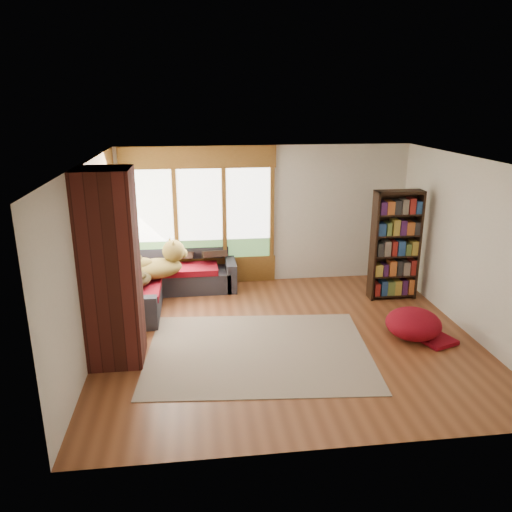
{
  "coord_description": "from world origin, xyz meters",
  "views": [
    {
      "loc": [
        -1.29,
        -6.62,
        3.41
      ],
      "look_at": [
        -0.33,
        1.08,
        0.95
      ],
      "focal_mm": 35.0,
      "sensor_mm": 36.0,
      "label": 1
    }
  ],
  "objects_px": {
    "bookshelf": "(395,246)",
    "brick_chimney": "(111,269)",
    "sectional_sofa": "(160,284)",
    "area_rug": "(259,351)",
    "dog_brindle": "(136,269)",
    "dog_tan": "(159,259)",
    "pouf": "(413,323)"
  },
  "relations": [
    {
      "from": "brick_chimney",
      "to": "dog_tan",
      "type": "distance_m",
      "value": 2.04
    },
    {
      "from": "sectional_sofa",
      "to": "dog_tan",
      "type": "bearing_deg",
      "value": -80.84
    },
    {
      "from": "area_rug",
      "to": "dog_brindle",
      "type": "height_order",
      "value": "dog_brindle"
    },
    {
      "from": "brick_chimney",
      "to": "sectional_sofa",
      "type": "relative_size",
      "value": 1.18
    },
    {
      "from": "sectional_sofa",
      "to": "bookshelf",
      "type": "distance_m",
      "value": 4.16
    },
    {
      "from": "dog_tan",
      "to": "dog_brindle",
      "type": "relative_size",
      "value": 1.38
    },
    {
      "from": "sectional_sofa",
      "to": "area_rug",
      "type": "bearing_deg",
      "value": -56.71
    },
    {
      "from": "brick_chimney",
      "to": "dog_brindle",
      "type": "xyz_separation_m",
      "value": [
        0.11,
        1.66,
        -0.56
      ]
    },
    {
      "from": "brick_chimney",
      "to": "area_rug",
      "type": "height_order",
      "value": "brick_chimney"
    },
    {
      "from": "bookshelf",
      "to": "dog_brindle",
      "type": "bearing_deg",
      "value": -179.81
    },
    {
      "from": "brick_chimney",
      "to": "dog_brindle",
      "type": "distance_m",
      "value": 1.75
    },
    {
      "from": "brick_chimney",
      "to": "pouf",
      "type": "bearing_deg",
      "value": 1.66
    },
    {
      "from": "pouf",
      "to": "dog_brindle",
      "type": "bearing_deg",
      "value": 159.71
    },
    {
      "from": "bookshelf",
      "to": "pouf",
      "type": "height_order",
      "value": "bookshelf"
    },
    {
      "from": "dog_brindle",
      "to": "brick_chimney",
      "type": "bearing_deg",
      "value": 165.53
    },
    {
      "from": "brick_chimney",
      "to": "dog_tan",
      "type": "xyz_separation_m",
      "value": [
        0.47,
        1.92,
        -0.49
      ]
    },
    {
      "from": "dog_brindle",
      "to": "dog_tan",
      "type": "bearing_deg",
      "value": -63.8
    },
    {
      "from": "bookshelf",
      "to": "pouf",
      "type": "xyz_separation_m",
      "value": [
        -0.28,
        -1.55,
        -0.74
      ]
    },
    {
      "from": "sectional_sofa",
      "to": "area_rug",
      "type": "distance_m",
      "value": 2.56
    },
    {
      "from": "brick_chimney",
      "to": "pouf",
      "type": "distance_m",
      "value": 4.39
    },
    {
      "from": "brick_chimney",
      "to": "dog_tan",
      "type": "relative_size",
      "value": 2.35
    },
    {
      "from": "brick_chimney",
      "to": "dog_brindle",
      "type": "height_order",
      "value": "brick_chimney"
    },
    {
      "from": "sectional_sofa",
      "to": "dog_tan",
      "type": "distance_m",
      "value": 0.52
    },
    {
      "from": "brick_chimney",
      "to": "area_rug",
      "type": "xyz_separation_m",
      "value": [
        1.92,
        -0.03,
        -1.29
      ]
    },
    {
      "from": "brick_chimney",
      "to": "area_rug",
      "type": "distance_m",
      "value": 2.32
    },
    {
      "from": "brick_chimney",
      "to": "bookshelf",
      "type": "xyz_separation_m",
      "value": [
        4.54,
        1.67,
        -0.33
      ]
    },
    {
      "from": "area_rug",
      "to": "pouf",
      "type": "height_order",
      "value": "pouf"
    },
    {
      "from": "area_rug",
      "to": "bookshelf",
      "type": "height_order",
      "value": "bookshelf"
    },
    {
      "from": "dog_brindle",
      "to": "bookshelf",
      "type": "bearing_deg",
      "value": -100.33
    },
    {
      "from": "bookshelf",
      "to": "brick_chimney",
      "type": "bearing_deg",
      "value": -159.79
    },
    {
      "from": "brick_chimney",
      "to": "pouf",
      "type": "xyz_separation_m",
      "value": [
        4.26,
        0.12,
        -1.07
      ]
    },
    {
      "from": "sectional_sofa",
      "to": "area_rug",
      "type": "relative_size",
      "value": 0.71
    }
  ]
}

